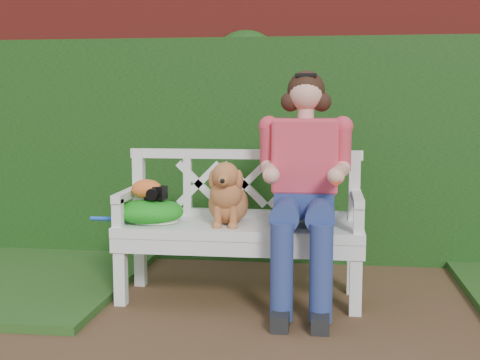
# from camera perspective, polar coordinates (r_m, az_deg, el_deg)

# --- Properties ---
(ground) EXTENTS (60.00, 60.00, 0.00)m
(ground) POSITION_cam_1_polar(r_m,az_deg,el_deg) (3.43, 3.97, -13.99)
(ground) COLOR #4B341E
(brick_wall) EXTENTS (10.00, 0.30, 2.20)m
(brick_wall) POSITION_cam_1_polar(r_m,az_deg,el_deg) (5.10, 5.43, 5.55)
(brick_wall) COLOR maroon
(brick_wall) RESTS_ON ground
(ivy_hedge) EXTENTS (10.00, 0.18, 1.70)m
(ivy_hedge) POSITION_cam_1_polar(r_m,az_deg,el_deg) (4.90, 5.29, 2.56)
(ivy_hedge) COLOR #254C18
(ivy_hedge) RESTS_ON ground
(garden_bench) EXTENTS (1.63, 0.75, 0.48)m
(garden_bench) POSITION_cam_1_polar(r_m,az_deg,el_deg) (4.01, 0.00, -7.25)
(garden_bench) COLOR white
(garden_bench) RESTS_ON ground
(seated_woman) EXTENTS (0.63, 0.82, 1.39)m
(seated_woman) POSITION_cam_1_polar(r_m,az_deg,el_deg) (3.87, 5.76, -0.92)
(seated_woman) COLOR #CE3966
(seated_woman) RESTS_ON ground
(dog) EXTENTS (0.31, 0.39, 0.40)m
(dog) POSITION_cam_1_polar(r_m,az_deg,el_deg) (3.90, -1.09, -1.09)
(dog) COLOR #B67B43
(dog) RESTS_ON garden_bench
(tennis_racket) EXTENTS (0.61, 0.28, 0.03)m
(tennis_racket) POSITION_cam_1_polar(r_m,az_deg,el_deg) (4.04, -8.05, -3.52)
(tennis_racket) COLOR white
(tennis_racket) RESTS_ON garden_bench
(green_bag) EXTENTS (0.52, 0.46, 0.15)m
(green_bag) POSITION_cam_1_polar(r_m,az_deg,el_deg) (4.01, -8.09, -2.75)
(green_bag) COLOR #227230
(green_bag) RESTS_ON garden_bench
(camera_item) EXTENTS (0.14, 0.11, 0.08)m
(camera_item) POSITION_cam_1_polar(r_m,az_deg,el_deg) (3.99, -7.49, -1.12)
(camera_item) COLOR black
(camera_item) RESTS_ON green_bag
(baseball_glove) EXTENTS (0.22, 0.18, 0.12)m
(baseball_glove) POSITION_cam_1_polar(r_m,az_deg,el_deg) (4.01, -8.30, -0.80)
(baseball_glove) COLOR orange
(baseball_glove) RESTS_ON green_bag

